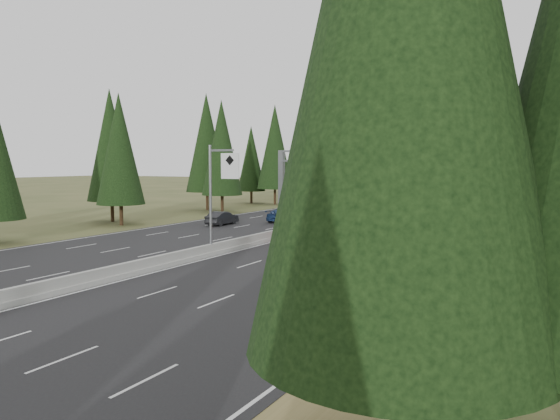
% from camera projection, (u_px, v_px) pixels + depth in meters
% --- Properties ---
extents(road, '(32.00, 260.00, 0.08)m').
position_uv_depth(road, '(414.00, 205.00, 87.56)').
color(road, black).
rests_on(road, ground).
extents(shoulder_right, '(3.60, 260.00, 0.06)m').
position_uv_depth(shoulder_right, '(536.00, 209.00, 78.97)').
color(shoulder_right, olive).
rests_on(shoulder_right, ground).
extents(shoulder_left, '(3.60, 260.00, 0.06)m').
position_uv_depth(shoulder_left, '(314.00, 201.00, 96.15)').
color(shoulder_left, '#3D4821').
rests_on(shoulder_left, ground).
extents(median_barrier, '(0.70, 260.00, 0.85)m').
position_uv_depth(median_barrier, '(415.00, 202.00, 87.53)').
color(median_barrier, gray).
rests_on(median_barrier, road).
extents(sign_gantry, '(16.75, 0.98, 7.80)m').
position_uv_depth(sign_gantry, '(375.00, 182.00, 43.48)').
color(sign_gantry, slate).
rests_on(sign_gantry, road).
extents(hov_sign_pole, '(2.80, 0.50, 8.00)m').
position_uv_depth(hov_sign_pole, '(217.00, 192.00, 38.90)').
color(hov_sign_pole, slate).
rests_on(hov_sign_pole, road).
extents(tree_row_left, '(11.12, 242.18, 18.11)m').
position_uv_depth(tree_row_left, '(277.00, 150.00, 91.95)').
color(tree_row_left, black).
rests_on(tree_row_left, ground).
extents(silver_minivan, '(3.24, 6.41, 1.74)m').
position_uv_depth(silver_minivan, '(392.00, 239.00, 42.18)').
color(silver_minivan, '#BABABF').
rests_on(silver_minivan, road).
extents(red_pickup, '(1.99, 5.58, 1.82)m').
position_uv_depth(red_pickup, '(309.00, 228.00, 47.86)').
color(red_pickup, black).
rests_on(red_pickup, road).
extents(car_ahead_green, '(1.67, 4.14, 1.41)m').
position_uv_depth(car_ahead_green, '(344.00, 223.00, 54.75)').
color(car_ahead_green, '#14591F').
rests_on(car_ahead_green, road).
extents(car_ahead_dkred, '(1.75, 4.54, 1.47)m').
position_uv_depth(car_ahead_dkred, '(507.00, 206.00, 75.48)').
color(car_ahead_dkred, '#590C0F').
rests_on(car_ahead_dkred, road).
extents(car_ahead_dkgrey, '(2.48, 5.13, 1.44)m').
position_uv_depth(car_ahead_dkgrey, '(479.00, 200.00, 87.65)').
color(car_ahead_dkgrey, black).
rests_on(car_ahead_dkgrey, road).
extents(car_ahead_white, '(2.45, 5.00, 1.37)m').
position_uv_depth(car_ahead_white, '(490.00, 193.00, 109.44)').
color(car_ahead_white, white).
rests_on(car_ahead_white, road).
extents(car_ahead_far, '(2.13, 4.39, 1.44)m').
position_uv_depth(car_ahead_far, '(487.00, 186.00, 136.71)').
color(car_ahead_far, black).
rests_on(car_ahead_far, road).
extents(car_onc_near, '(1.70, 4.54, 1.48)m').
position_uv_depth(car_onc_near, '(222.00, 218.00, 59.02)').
color(car_onc_near, black).
rests_on(car_onc_near, road).
extents(car_onc_blue, '(2.13, 5.02, 1.45)m').
position_uv_depth(car_onc_blue, '(282.00, 215.00, 62.21)').
color(car_onc_blue, navy).
rests_on(car_onc_blue, road).
extents(car_onc_white, '(1.84, 4.46, 1.51)m').
position_uv_depth(car_onc_white, '(365.00, 206.00, 74.58)').
color(car_onc_white, '#B9B9B9').
rests_on(car_onc_white, road).
extents(car_onc_far, '(2.30, 4.74, 1.30)m').
position_uv_depth(car_onc_far, '(400.00, 192.00, 112.29)').
color(car_onc_far, black).
rests_on(car_onc_far, road).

